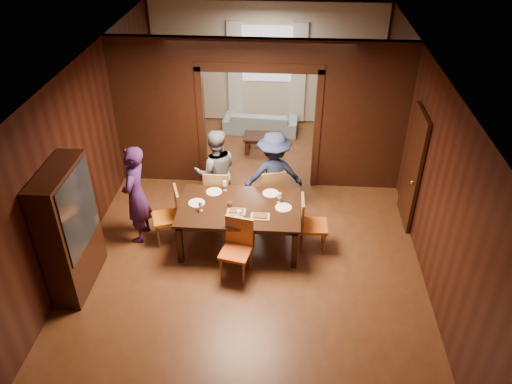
# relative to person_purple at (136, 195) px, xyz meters

# --- Properties ---
(floor) EXTENTS (9.00, 9.00, 0.00)m
(floor) POSITION_rel_person_purple_xyz_m (1.89, 0.35, -0.87)
(floor) COLOR #572F18
(floor) RESTS_ON ground
(ceiling) EXTENTS (5.50, 9.00, 0.02)m
(ceiling) POSITION_rel_person_purple_xyz_m (1.89, 0.35, 2.03)
(ceiling) COLOR silver
(ceiling) RESTS_ON room_walls
(room_walls) EXTENTS (5.52, 9.01, 2.90)m
(room_walls) POSITION_rel_person_purple_xyz_m (1.89, 2.23, 0.64)
(room_walls) COLOR black
(room_walls) RESTS_ON floor
(person_purple) EXTENTS (0.46, 0.66, 1.73)m
(person_purple) POSITION_rel_person_purple_xyz_m (0.00, 0.00, 0.00)
(person_purple) COLOR #3A1B50
(person_purple) RESTS_ON floor
(person_grey) EXTENTS (0.92, 0.79, 1.63)m
(person_grey) POSITION_rel_person_purple_xyz_m (1.20, 0.90, -0.05)
(person_grey) COLOR slate
(person_grey) RESTS_ON floor
(person_navy) EXTENTS (1.15, 0.79, 1.62)m
(person_navy) POSITION_rel_person_purple_xyz_m (2.23, 0.88, -0.06)
(person_navy) COLOR #18233D
(person_navy) RESTS_ON floor
(sofa) EXTENTS (1.78, 0.79, 0.51)m
(sofa) POSITION_rel_person_purple_xyz_m (1.79, 4.20, -0.61)
(sofa) COLOR #8DB2B9
(sofa) RESTS_ON floor
(serving_bowl) EXTENTS (0.31, 0.31, 0.08)m
(serving_bowl) POSITION_rel_person_purple_xyz_m (1.81, -0.01, -0.07)
(serving_bowl) COLOR black
(serving_bowl) RESTS_ON dining_table
(dining_table) EXTENTS (1.97, 1.23, 0.76)m
(dining_table) POSITION_rel_person_purple_xyz_m (1.71, -0.06, -0.49)
(dining_table) COLOR black
(dining_table) RESTS_ON floor
(coffee_table) EXTENTS (0.80, 0.50, 0.40)m
(coffee_table) POSITION_rel_person_purple_xyz_m (1.88, 3.18, -0.67)
(coffee_table) COLOR black
(coffee_table) RESTS_ON floor
(chair_left) EXTENTS (0.56, 0.56, 0.97)m
(chair_left) POSITION_rel_person_purple_xyz_m (0.47, -0.03, -0.38)
(chair_left) COLOR orange
(chair_left) RESTS_ON floor
(chair_right) EXTENTS (0.45, 0.45, 0.97)m
(chair_right) POSITION_rel_person_purple_xyz_m (2.93, -0.08, -0.38)
(chair_right) COLOR #D15813
(chair_right) RESTS_ON floor
(chair_far_l) EXTENTS (0.44, 0.44, 0.97)m
(chair_far_l) POSITION_rel_person_purple_xyz_m (1.24, 0.75, -0.38)
(chair_far_l) COLOR orange
(chair_far_l) RESTS_ON floor
(chair_far_r) EXTENTS (0.56, 0.56, 0.97)m
(chair_far_r) POSITION_rel_person_purple_xyz_m (2.16, 0.87, -0.38)
(chair_far_r) COLOR red
(chair_far_r) RESTS_ON floor
(chair_near) EXTENTS (0.52, 0.52, 0.97)m
(chair_near) POSITION_rel_person_purple_xyz_m (1.72, -0.84, -0.38)
(chair_near) COLOR #D44D13
(chair_near) RESTS_ON floor
(hutch) EXTENTS (0.40, 1.20, 2.00)m
(hutch) POSITION_rel_person_purple_xyz_m (-0.64, -1.15, 0.13)
(hutch) COLOR black
(hutch) RESTS_ON floor
(door_right) EXTENTS (0.06, 0.90, 2.10)m
(door_right) POSITION_rel_person_purple_xyz_m (4.59, 0.85, 0.18)
(door_right) COLOR black
(door_right) RESTS_ON floor
(window_far) EXTENTS (1.20, 0.03, 1.30)m
(window_far) POSITION_rel_person_purple_xyz_m (1.89, 4.79, 0.83)
(window_far) COLOR silver
(window_far) RESTS_ON back_wall
(curtain_left) EXTENTS (0.35, 0.06, 2.40)m
(curtain_left) POSITION_rel_person_purple_xyz_m (1.14, 4.75, 0.38)
(curtain_left) COLOR white
(curtain_left) RESTS_ON back_wall
(curtain_right) EXTENTS (0.35, 0.06, 2.40)m
(curtain_right) POSITION_rel_person_purple_xyz_m (2.64, 4.75, 0.38)
(curtain_right) COLOR white
(curtain_right) RESTS_ON back_wall
(plate_left) EXTENTS (0.27, 0.27, 0.01)m
(plate_left) POSITION_rel_person_purple_xyz_m (1.00, -0.02, -0.10)
(plate_left) COLOR white
(plate_left) RESTS_ON dining_table
(plate_far_l) EXTENTS (0.27, 0.27, 0.01)m
(plate_far_l) POSITION_rel_person_purple_xyz_m (1.24, 0.33, -0.10)
(plate_far_l) COLOR white
(plate_far_l) RESTS_ON dining_table
(plate_far_r) EXTENTS (0.27, 0.27, 0.01)m
(plate_far_r) POSITION_rel_person_purple_xyz_m (2.20, 0.35, -0.10)
(plate_far_r) COLOR white
(plate_far_r) RESTS_ON dining_table
(plate_right) EXTENTS (0.27, 0.27, 0.01)m
(plate_right) POSITION_rel_person_purple_xyz_m (2.42, -0.05, -0.10)
(plate_right) COLOR white
(plate_right) RESTS_ON dining_table
(plate_near) EXTENTS (0.27, 0.27, 0.01)m
(plate_near) POSITION_rel_person_purple_xyz_m (1.70, -0.46, -0.10)
(plate_near) COLOR silver
(plate_near) RESTS_ON dining_table
(platter_a) EXTENTS (0.30, 0.20, 0.04)m
(platter_a) POSITION_rel_person_purple_xyz_m (1.67, -0.22, -0.09)
(platter_a) COLOR gray
(platter_a) RESTS_ON dining_table
(platter_b) EXTENTS (0.30, 0.20, 0.04)m
(platter_b) POSITION_rel_person_purple_xyz_m (2.06, -0.32, -0.09)
(platter_b) COLOR gray
(platter_b) RESTS_ON dining_table
(wineglass_left) EXTENTS (0.08, 0.08, 0.18)m
(wineglass_left) POSITION_rel_person_purple_xyz_m (1.11, -0.22, -0.02)
(wineglass_left) COLOR white
(wineglass_left) RESTS_ON dining_table
(wineglass_far) EXTENTS (0.08, 0.08, 0.18)m
(wineglass_far) POSITION_rel_person_purple_xyz_m (1.42, 0.40, -0.02)
(wineglass_far) COLOR white
(wineglass_far) RESTS_ON dining_table
(wineglass_right) EXTENTS (0.08, 0.08, 0.18)m
(wineglass_right) POSITION_rel_person_purple_xyz_m (2.35, 0.10, -0.02)
(wineglass_right) COLOR silver
(wineglass_right) RESTS_ON dining_table
(tumbler) EXTENTS (0.07, 0.07, 0.14)m
(tumbler) POSITION_rel_person_purple_xyz_m (1.74, -0.37, -0.04)
(tumbler) COLOR white
(tumbler) RESTS_ON dining_table
(condiment_jar) EXTENTS (0.08, 0.08, 0.11)m
(condiment_jar) POSITION_rel_person_purple_xyz_m (1.56, -0.09, -0.05)
(condiment_jar) COLOR #4D2812
(condiment_jar) RESTS_ON dining_table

